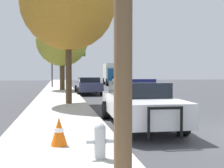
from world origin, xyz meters
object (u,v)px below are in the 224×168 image
at_px(police_car, 138,102).
at_px(box_truck, 113,73).
at_px(fire_hydrant, 100,140).
at_px(car_background_midblock, 88,85).
at_px(car_background_oncoming, 119,81).
at_px(traffic_light, 66,58).
at_px(tree_sidewalk_near, 68,2).
at_px(traffic_cone, 59,131).
at_px(tree_sidewalk_mid, 62,41).

bearing_deg(police_car, box_truck, -97.22).
distance_m(fire_hydrant, box_truck, 33.63).
distance_m(fire_hydrant, car_background_midblock, 17.48).
distance_m(car_background_oncoming, car_background_midblock, 12.58).
distance_m(traffic_light, box_truck, 9.11).
xyz_separation_m(car_background_oncoming, tree_sidewalk_near, (-6.92, -19.11, 4.79)).
relative_size(traffic_light, box_truck, 0.68).
relative_size(traffic_light, car_background_midblock, 1.00).
height_order(traffic_light, box_truck, traffic_light).
xyz_separation_m(car_background_midblock, traffic_cone, (-2.37, -16.26, -0.29)).
distance_m(police_car, traffic_light, 23.35).
bearing_deg(traffic_light, car_background_midblock, -81.03).
bearing_deg(police_car, fire_hydrant, 65.94).
bearing_deg(traffic_light, tree_sidewalk_mid, -95.79).
distance_m(fire_hydrant, traffic_cone, 1.39).
relative_size(car_background_midblock, tree_sidewalk_mid, 0.64).
relative_size(fire_hydrant, car_background_oncoming, 0.18).
relative_size(traffic_light, tree_sidewalk_mid, 0.64).
relative_size(car_background_oncoming, tree_sidewalk_near, 0.51).
xyz_separation_m(police_car, traffic_cone, (-2.64, -2.61, -0.34)).
xyz_separation_m(box_truck, tree_sidewalk_mid, (-7.14, -11.39, 3.14)).
xyz_separation_m(car_background_midblock, tree_sidewalk_near, (-1.84, -7.60, 4.76)).
height_order(police_car, car_background_oncoming, police_car).
relative_size(traffic_light, tree_sidewalk_near, 0.57).
relative_size(fire_hydrant, traffic_light, 0.16).
height_order(police_car, box_truck, box_truck).
bearing_deg(tree_sidewalk_near, car_background_oncoming, 70.10).
relative_size(car_background_oncoming, traffic_cone, 6.16).
xyz_separation_m(police_car, car_background_midblock, (-0.27, 13.65, -0.04)).
xyz_separation_m(car_background_oncoming, box_truck, (0.02, 4.01, 0.90)).
bearing_deg(fire_hydrant, tree_sidewalk_near, 91.50).
bearing_deg(police_car, car_background_midblock, -86.69).
height_order(fire_hydrant, traffic_cone, fire_hydrant).
xyz_separation_m(car_background_oncoming, traffic_cone, (-7.44, -27.77, -0.26)).
xyz_separation_m(fire_hydrant, car_background_oncoming, (6.66, 28.92, 0.22)).
bearing_deg(car_background_oncoming, police_car, 82.36).
bearing_deg(car_background_midblock, tree_sidewalk_near, -103.91).
bearing_deg(car_background_oncoming, fire_hydrant, 80.20).
bearing_deg(car_background_midblock, traffic_light, 98.70).
distance_m(car_background_oncoming, traffic_cone, 28.75).
distance_m(fire_hydrant, tree_sidewalk_mid, 21.97).
bearing_deg(fire_hydrant, tree_sidewalk_mid, 91.21).
bearing_deg(fire_hydrant, car_background_oncoming, 77.03).
bearing_deg(car_background_midblock, fire_hydrant, -95.48).
bearing_deg(tree_sidewalk_near, traffic_cone, -93.47).
height_order(tree_sidewalk_mid, traffic_cone, tree_sidewalk_mid).
relative_size(box_truck, tree_sidewalk_near, 0.84).
xyz_separation_m(box_truck, tree_sidewalk_near, (-6.94, -23.12, 3.88)).
height_order(police_car, car_background_midblock, police_car).
height_order(police_car, tree_sidewalk_near, tree_sidewalk_near).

